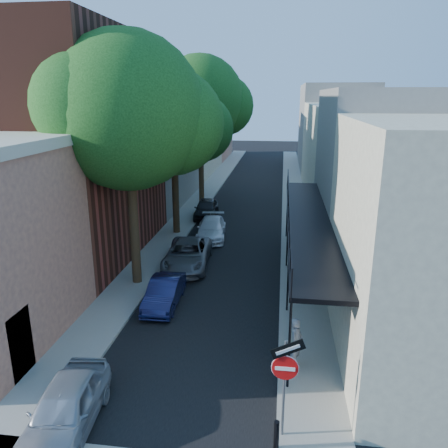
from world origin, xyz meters
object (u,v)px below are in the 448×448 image
(oak_far, at_px, (206,101))
(parked_car_b, at_px, (164,293))
(oak_near, at_px, (139,115))
(pedestrian, at_px, (296,343))
(parked_car_a, at_px, (65,409))
(parked_car_c, at_px, (187,254))
(parked_car_d, at_px, (211,229))
(oak_mid, at_px, (180,123))
(sign_post, at_px, (285,372))
(bollard, at_px, (276,435))
(parked_car_e, at_px, (206,209))

(oak_far, xyz_separation_m, parked_car_b, (1.44, -19.27, -7.67))
(oak_near, height_order, pedestrian, oak_near)
(oak_near, height_order, parked_car_a, oak_near)
(parked_car_c, xyz_separation_m, parked_car_d, (0.47, 4.91, -0.05))
(oak_near, height_order, parked_car_c, oak_near)
(parked_car_b, bearing_deg, oak_mid, 96.80)
(sign_post, xyz_separation_m, parked_car_a, (-5.76, -0.45, -1.36))
(bollard, relative_size, parked_car_c, 0.17)
(parked_car_a, height_order, parked_car_d, parked_car_a)
(sign_post, relative_size, oak_near, 0.26)
(bollard, xyz_separation_m, parked_car_e, (-5.54, 21.58, 0.17))
(parked_car_a, relative_size, parked_car_c, 0.82)
(sign_post, bearing_deg, parked_car_d, 105.51)
(bollard, distance_m, parked_car_b, 8.97)
(oak_near, bearing_deg, pedestrian, -41.90)
(parked_car_a, height_order, parked_car_c, parked_car_a)
(parked_car_b, xyz_separation_m, parked_car_e, (-0.63, 14.08, 0.11))
(oak_near, relative_size, parked_car_a, 2.88)
(parked_car_a, bearing_deg, parked_car_c, 81.08)
(oak_far, xyz_separation_m, pedestrian, (6.90, -23.21, -7.26))
(oak_mid, bearing_deg, oak_near, -89.63)
(oak_mid, height_order, parked_car_e, oak_mid)
(sign_post, height_order, parked_car_c, sign_post)
(bollard, distance_m, parked_car_c, 12.94)
(parked_car_e, bearing_deg, parked_car_d, -80.54)
(bollard, relative_size, oak_near, 0.07)
(oak_far, bearing_deg, parked_car_e, -81.07)
(parked_car_d, bearing_deg, parked_car_c, -101.03)
(oak_mid, bearing_deg, parked_car_a, -87.35)
(parked_car_d, bearing_deg, pedestrian, -75.18)
(oak_mid, distance_m, parked_car_d, 6.80)
(oak_far, xyz_separation_m, parked_car_a, (0.75, -26.75, -7.58))
(bollard, height_order, oak_mid, oak_mid)
(bollard, xyz_separation_m, pedestrian, (0.55, 3.56, 0.48))
(sign_post, distance_m, pedestrian, 3.28)
(oak_far, bearing_deg, bollard, -76.65)
(sign_post, bearing_deg, bollard, -108.56)
(oak_mid, bearing_deg, parked_car_c, -74.94)
(parked_car_a, xyz_separation_m, parked_car_c, (0.73, 11.97, -0.01))
(sign_post, distance_m, parked_car_d, 17.11)
(bollard, bearing_deg, parked_car_d, 104.59)
(sign_post, distance_m, oak_far, 27.80)
(oak_mid, height_order, oak_far, oak_far)
(bollard, height_order, parked_car_a, parked_car_a)
(parked_car_c, relative_size, pedestrian, 2.76)
(parked_car_b, xyz_separation_m, parked_car_d, (0.51, 9.40, 0.03))
(parked_car_b, bearing_deg, parked_car_c, 87.93)
(bollard, xyz_separation_m, parked_car_a, (-5.60, 0.02, 0.16))
(oak_near, height_order, parked_car_e, oak_near)
(parked_car_a, height_order, parked_car_b, parked_car_a)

